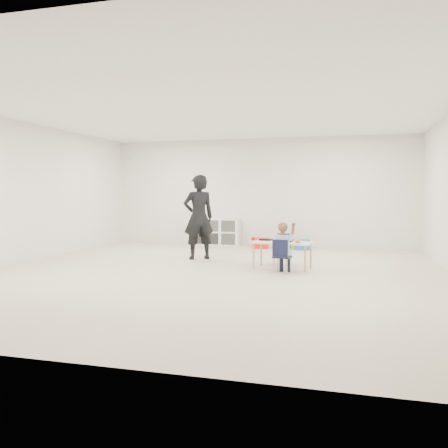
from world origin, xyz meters
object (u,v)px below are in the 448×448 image
(child, at_px, (282,246))
(cubby_shelf, at_px, (214,232))
(chair_near, at_px, (282,256))
(adult, at_px, (199,217))
(table, at_px, (282,255))

(child, xyz_separation_m, cubby_shelf, (-2.44, 4.04, -0.12))
(child, bearing_deg, chair_near, 0.00)
(cubby_shelf, bearing_deg, chair_near, -58.87)
(child, height_order, adult, adult)
(child, height_order, cubby_shelf, child)
(table, bearing_deg, cubby_shelf, 132.22)
(cubby_shelf, bearing_deg, adult, -79.78)
(child, bearing_deg, adult, 154.53)
(cubby_shelf, bearing_deg, table, -56.23)
(table, height_order, adult, adult)
(chair_near, distance_m, child, 0.17)
(table, xyz_separation_m, adult, (-1.87, 0.80, 0.63))
(chair_near, distance_m, cubby_shelf, 4.72)
(chair_near, relative_size, adult, 0.34)
(cubby_shelf, bearing_deg, child, -58.87)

